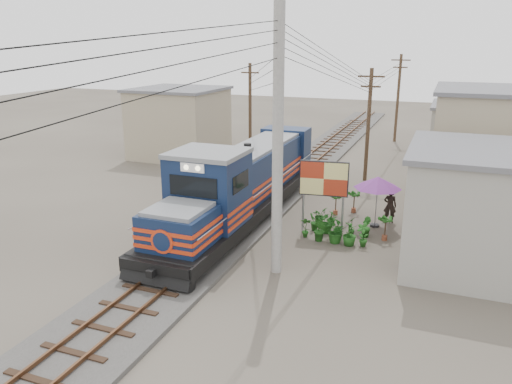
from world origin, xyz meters
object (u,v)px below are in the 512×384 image
at_px(billboard, 324,181).
at_px(market_umbrella, 378,183).
at_px(vendor, 390,206).
at_px(locomotive, 243,184).

bearing_deg(billboard, market_umbrella, 31.19).
bearing_deg(vendor, market_umbrella, 54.22).
bearing_deg(market_umbrella, vendor, 57.11).
bearing_deg(market_umbrella, locomotive, -168.96).
relative_size(market_umbrella, vendor, 1.46).
relative_size(billboard, market_umbrella, 1.38).
bearing_deg(billboard, locomotive, 165.11).
xyz_separation_m(locomotive, vendor, (6.89, 2.10, -0.92)).
height_order(billboard, market_umbrella, billboard).
bearing_deg(vendor, billboard, 40.92).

